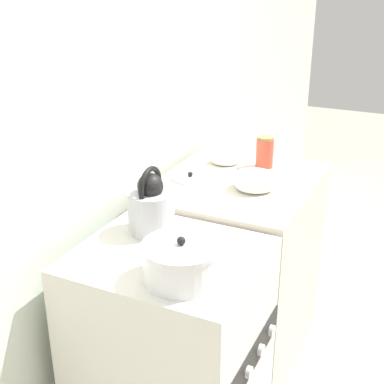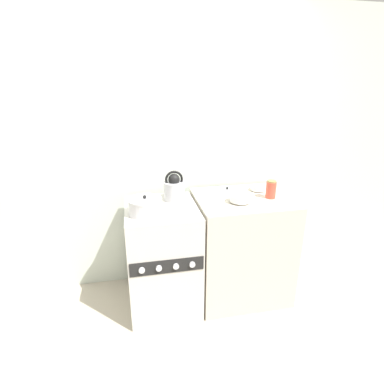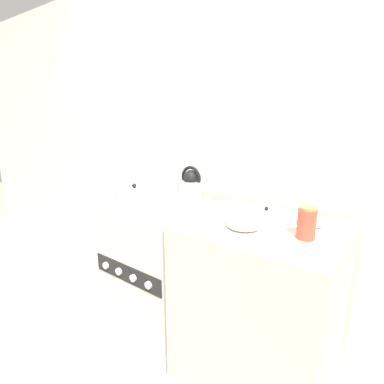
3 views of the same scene
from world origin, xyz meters
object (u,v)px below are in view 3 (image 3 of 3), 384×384
object	(u,v)px
cooking_pot	(135,197)
storage_jar	(307,223)
stove	(164,268)
small_ceramic_bowl	(311,220)
enamel_bowl	(244,220)
loose_pot_lid	(266,211)
kettle	(191,189)

from	to	relation	value
cooking_pot	storage_jar	size ratio (longest dim) A/B	1.67
stove	storage_jar	xyz separation A→B (m)	(0.92, -0.03, 0.55)
cooking_pot	small_ceramic_bowl	distance (m)	1.05
enamel_bowl	loose_pot_lid	size ratio (longest dim) A/B	0.97
cooking_pot	storage_jar	distance (m)	1.05
stove	loose_pot_lid	size ratio (longest dim) A/B	5.29
enamel_bowl	storage_jar	world-z (taller)	storage_jar
cooking_pot	loose_pot_lid	distance (m)	0.82
kettle	cooking_pot	size ratio (longest dim) A/B	1.01
small_ceramic_bowl	enamel_bowl	bearing A→B (deg)	-136.70
kettle	storage_jar	distance (m)	0.81
storage_jar	cooking_pot	bearing A→B (deg)	-175.62
small_ceramic_bowl	loose_pot_lid	bearing A→B (deg)	166.75
small_ceramic_bowl	loose_pot_lid	xyz separation A→B (m)	(-0.27, 0.06, -0.02)
cooking_pot	kettle	bearing A→B (deg)	44.66
kettle	cooking_pot	bearing A→B (deg)	-135.34
cooking_pot	enamel_bowl	world-z (taller)	cooking_pot
enamel_bowl	storage_jar	distance (m)	0.30
storage_jar	loose_pot_lid	size ratio (longest dim) A/B	0.89
storage_jar	stove	bearing A→B (deg)	177.86
small_ceramic_bowl	storage_jar	xyz separation A→B (m)	(0.03, -0.19, 0.05)
small_ceramic_bowl	kettle	bearing A→B (deg)	-178.92
stove	storage_jar	distance (m)	1.07
kettle	loose_pot_lid	bearing A→B (deg)	8.99
enamel_bowl	small_ceramic_bowl	distance (m)	0.36
small_ceramic_bowl	loose_pot_lid	size ratio (longest dim) A/B	0.77
stove	small_ceramic_bowl	world-z (taller)	small_ceramic_bowl
stove	loose_pot_lid	xyz separation A→B (m)	(0.62, 0.22, 0.48)
small_ceramic_bowl	storage_jar	distance (m)	0.20
stove	small_ceramic_bowl	size ratio (longest dim) A/B	6.85
enamel_bowl	small_ceramic_bowl	xyz separation A→B (m)	(0.26, 0.24, -0.02)
cooking_pot	loose_pot_lid	xyz separation A→B (m)	(0.75, 0.33, -0.03)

